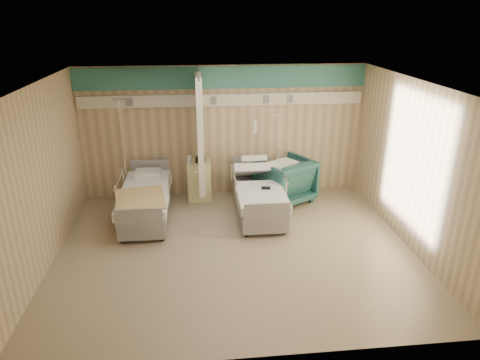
% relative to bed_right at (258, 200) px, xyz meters
% --- Properties ---
extents(ground, '(6.00, 5.00, 0.00)m').
position_rel_bed_right_xyz_m(ground, '(-0.60, -1.30, -0.32)').
color(ground, gray).
rests_on(ground, ground).
extents(room_walls, '(6.04, 5.04, 2.82)m').
position_rel_bed_right_xyz_m(room_walls, '(-0.63, -1.05, 1.55)').
color(room_walls, tan).
rests_on(room_walls, ground).
extents(bed_right, '(1.00, 2.16, 0.63)m').
position_rel_bed_right_xyz_m(bed_right, '(0.00, 0.00, 0.00)').
color(bed_right, white).
rests_on(bed_right, ground).
extents(bed_left, '(1.00, 2.16, 0.63)m').
position_rel_bed_right_xyz_m(bed_left, '(-2.20, 0.00, 0.00)').
color(bed_left, white).
rests_on(bed_left, ground).
extents(bedside_cabinet, '(0.50, 0.48, 0.85)m').
position_rel_bed_right_xyz_m(bedside_cabinet, '(-1.15, 0.90, 0.11)').
color(bedside_cabinet, beige).
rests_on(bedside_cabinet, ground).
extents(visitor_armchair, '(1.40, 1.41, 0.95)m').
position_rel_bed_right_xyz_m(visitor_armchair, '(0.65, 0.60, 0.16)').
color(visitor_armchair, '#20514D').
rests_on(visitor_armchair, ground).
extents(waffle_blanket, '(0.90, 0.88, 0.08)m').
position_rel_bed_right_xyz_m(waffle_blanket, '(0.62, 0.59, 0.67)').
color(waffle_blanket, white).
rests_on(waffle_blanket, visitor_armchair).
extents(iv_stand_right, '(0.33, 0.33, 1.86)m').
position_rel_bed_right_xyz_m(iv_stand_right, '(0.50, 0.73, 0.07)').
color(iv_stand_right, silver).
rests_on(iv_stand_right, ground).
extents(iv_stand_left, '(0.40, 0.40, 2.22)m').
position_rel_bed_right_xyz_m(iv_stand_left, '(-2.68, 0.90, 0.14)').
color(iv_stand_left, silver).
rests_on(iv_stand_left, ground).
extents(call_remote, '(0.19, 0.11, 0.04)m').
position_rel_bed_right_xyz_m(call_remote, '(0.11, -0.21, 0.33)').
color(call_remote, black).
rests_on(call_remote, bed_right).
extents(tan_blanket, '(1.01, 1.19, 0.04)m').
position_rel_bed_right_xyz_m(tan_blanket, '(-2.23, -0.46, 0.33)').
color(tan_blanket, '#D8B76F').
rests_on(tan_blanket, bed_left).
extents(toiletry_bag, '(0.22, 0.16, 0.11)m').
position_rel_bed_right_xyz_m(toiletry_bag, '(-1.11, 0.85, 0.59)').
color(toiletry_bag, black).
rests_on(toiletry_bag, bedside_cabinet).
extents(white_cup, '(0.11, 0.11, 0.13)m').
position_rel_bed_right_xyz_m(white_cup, '(-1.34, 0.90, 0.60)').
color(white_cup, white).
rests_on(white_cup, bedside_cabinet).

